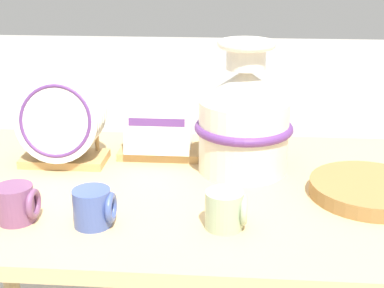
% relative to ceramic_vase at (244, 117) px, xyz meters
% --- Properties ---
extents(display_table, '(1.46, 0.79, 0.70)m').
position_rel_ceramic_vase_xyz_m(display_table, '(-0.13, -0.11, -0.22)').
color(display_table, tan).
rests_on(display_table, ground_plane).
extents(ceramic_vase, '(0.26, 0.26, 0.35)m').
position_rel_ceramic_vase_xyz_m(ceramic_vase, '(0.00, 0.00, 0.00)').
color(ceramic_vase, silver).
rests_on(ceramic_vase, display_table).
extents(dish_rack_round_plates, '(0.23, 0.16, 0.25)m').
position_rel_ceramic_vase_xyz_m(dish_rack_round_plates, '(-0.49, 0.01, -0.04)').
color(dish_rack_round_plates, tan).
rests_on(dish_rack_round_plates, display_table).
extents(dish_rack_square_plates, '(0.23, 0.15, 0.20)m').
position_rel_ceramic_vase_xyz_m(dish_rack_square_plates, '(-0.24, 0.09, -0.08)').
color(dish_rack_square_plates, tan).
rests_on(dish_rack_square_plates, display_table).
extents(wicker_charger_stack, '(0.28, 0.28, 0.04)m').
position_rel_ceramic_vase_xyz_m(wicker_charger_stack, '(0.30, -0.14, -0.13)').
color(wicker_charger_stack, olive).
rests_on(wicker_charger_stack, display_table).
extents(mug_sage_glaze, '(0.09, 0.08, 0.08)m').
position_rel_ceramic_vase_xyz_m(mug_sage_glaze, '(-0.04, -0.32, -0.11)').
color(mug_sage_glaze, '#9EB28E').
rests_on(mug_sage_glaze, display_table).
extents(mug_plum_glaze, '(0.09, 0.08, 0.08)m').
position_rel_ceramic_vase_xyz_m(mug_plum_glaze, '(-0.49, -0.33, -0.11)').
color(mug_plum_glaze, '#7A4770').
rests_on(mug_plum_glaze, display_table).
extents(mug_cobalt_glaze, '(0.09, 0.08, 0.08)m').
position_rel_ceramic_vase_xyz_m(mug_cobalt_glaze, '(-0.32, -0.34, -0.11)').
color(mug_cobalt_glaze, '#42569E').
rests_on(mug_cobalt_glaze, display_table).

